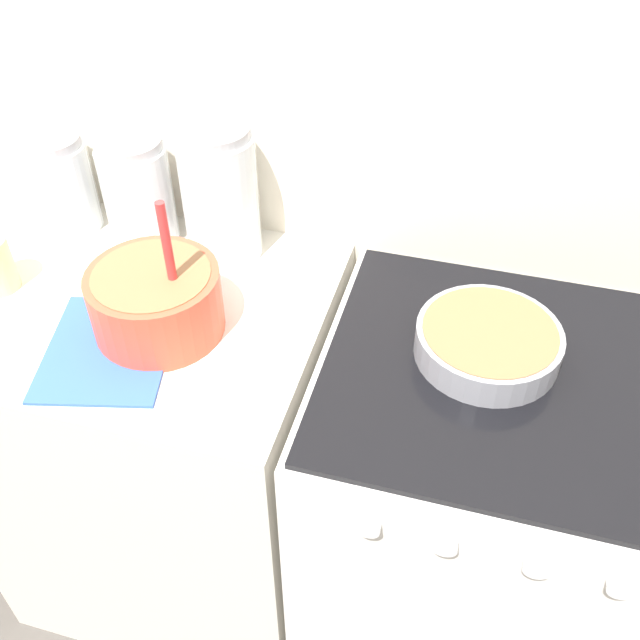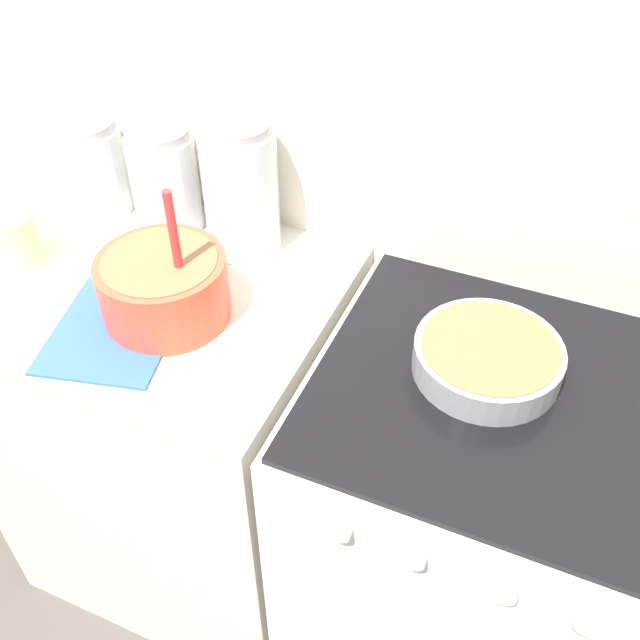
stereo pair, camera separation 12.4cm
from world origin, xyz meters
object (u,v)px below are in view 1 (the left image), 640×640
(storage_jar_middle, at_px, (139,198))
(storage_jar_right, at_px, (221,202))
(stove, at_px, (475,524))
(mixing_bowl, at_px, (156,298))
(baking_pan, at_px, (488,342))
(storage_jar_left, at_px, (62,189))

(storage_jar_middle, height_order, storage_jar_right, storage_jar_right)
(stove, xyz_separation_m, mixing_bowl, (-0.63, -0.05, 0.53))
(baking_pan, xyz_separation_m, storage_jar_middle, (-0.73, 0.16, 0.07))
(stove, xyz_separation_m, baking_pan, (-0.05, 0.04, 0.49))
(storage_jar_left, relative_size, storage_jar_right, 0.75)
(storage_jar_left, bearing_deg, baking_pan, -10.29)
(storage_jar_left, height_order, storage_jar_middle, storage_jar_middle)
(storage_jar_middle, bearing_deg, baking_pan, -12.76)
(storage_jar_left, bearing_deg, stove, -11.77)
(baking_pan, xyz_separation_m, storage_jar_right, (-0.55, 0.16, 0.09))
(storage_jar_right, bearing_deg, storage_jar_left, -180.00)
(stove, bearing_deg, storage_jar_left, 168.23)
(mixing_bowl, bearing_deg, stove, 4.70)
(storage_jar_left, bearing_deg, mixing_bowl, -37.37)
(mixing_bowl, xyz_separation_m, storage_jar_right, (0.03, 0.25, 0.05))
(mixing_bowl, relative_size, storage_jar_middle, 1.21)
(stove, distance_m, storage_jar_left, 1.12)
(mixing_bowl, height_order, baking_pan, mixing_bowl)
(mixing_bowl, height_order, storage_jar_left, mixing_bowl)
(baking_pan, distance_m, storage_jar_middle, 0.75)
(stove, xyz_separation_m, storage_jar_middle, (-0.78, 0.20, 0.56))
(storage_jar_left, bearing_deg, storage_jar_right, 0.00)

